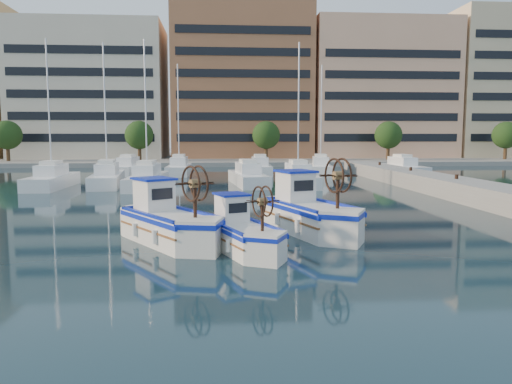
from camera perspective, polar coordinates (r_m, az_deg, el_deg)
name	(u,v)px	position (r m, az deg, el deg)	size (l,w,h in m)	color
ground	(299,245)	(18.93, 4.88, -6.04)	(300.00, 300.00, 0.00)	#18323E
quay	(507,199)	(30.94, 26.80, -0.72)	(3.00, 60.00, 1.20)	gray
waterfront	(291,93)	(84.47, 4.01, 11.19)	(180.00, 40.00, 25.60)	gray
yacht_marina	(221,174)	(46.62, -4.07, 2.05)	(35.16, 22.10, 11.50)	white
fishing_boat_a	(168,221)	(19.43, -10.05, -3.25)	(4.21, 5.04, 3.07)	white
fishing_boat_b	(242,232)	(17.81, -1.64, -4.55)	(2.85, 4.13, 2.49)	white
fishing_boat_c	(309,211)	(21.25, 6.03, -2.22)	(3.62, 5.39, 3.26)	white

